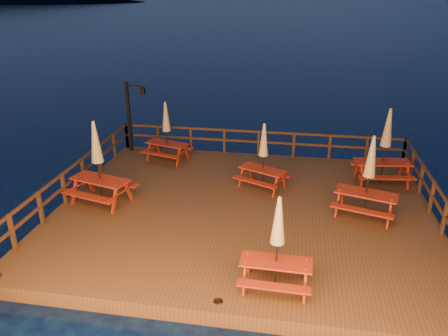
# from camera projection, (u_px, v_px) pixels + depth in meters

# --- Properties ---
(ground) EXTENTS (500.00, 500.00, 0.00)m
(ground) POSITION_uv_depth(u_px,v_px,m) (243.00, 219.00, 14.34)
(ground) COLOR black
(ground) RESTS_ON ground
(deck) EXTENTS (12.00, 10.00, 0.40)m
(deck) POSITION_uv_depth(u_px,v_px,m) (244.00, 213.00, 14.26)
(deck) COLOR #4A3417
(deck) RESTS_ON ground
(deck_piles) EXTENTS (11.44, 9.44, 1.40)m
(deck_piles) POSITION_uv_depth(u_px,v_px,m) (243.00, 227.00, 14.46)
(deck_piles) COLOR #362311
(deck_piles) RESTS_ON ground
(railing) EXTENTS (11.80, 9.75, 1.10)m
(railing) POSITION_uv_depth(u_px,v_px,m) (250.00, 166.00, 15.51)
(railing) COLOR #362311
(railing) RESTS_ON deck
(lamp_post) EXTENTS (0.85, 0.18, 3.00)m
(lamp_post) POSITION_uv_depth(u_px,v_px,m) (132.00, 111.00, 18.47)
(lamp_post) COLOR black
(lamp_post) RESTS_ON deck
(picnic_table_0) EXTENTS (2.08, 1.94, 2.38)m
(picnic_table_0) POSITION_uv_depth(u_px,v_px,m) (263.00, 155.00, 15.18)
(picnic_table_0) COLOR #9C1A0E
(picnic_table_0) RESTS_ON deck
(picnic_table_1) EXTENTS (1.71, 1.42, 2.40)m
(picnic_table_1) POSITION_uv_depth(u_px,v_px,m) (277.00, 242.00, 10.01)
(picnic_table_1) COLOR #9C1A0E
(picnic_table_1) RESTS_ON deck
(picnic_table_2) EXTENTS (2.14, 1.84, 2.80)m
(picnic_table_2) POSITION_uv_depth(u_px,v_px,m) (385.00, 145.00, 15.45)
(picnic_table_2) COLOR #9C1A0E
(picnic_table_2) RESTS_ON deck
(picnic_table_3) EXTENTS (2.31, 2.06, 2.80)m
(picnic_table_3) POSITION_uv_depth(u_px,v_px,m) (98.00, 161.00, 14.04)
(picnic_table_3) COLOR #9C1A0E
(picnic_table_3) RESTS_ON deck
(picnic_table_4) EXTENTS (2.03, 1.83, 2.45)m
(picnic_table_4) POSITION_uv_depth(u_px,v_px,m) (167.00, 130.00, 17.65)
(picnic_table_4) COLOR #9C1A0E
(picnic_table_4) RESTS_ON deck
(picnic_table_5) EXTENTS (2.20, 1.98, 2.63)m
(picnic_table_5) POSITION_uv_depth(u_px,v_px,m) (369.00, 176.00, 13.21)
(picnic_table_5) COLOR #9C1A0E
(picnic_table_5) RESTS_ON deck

